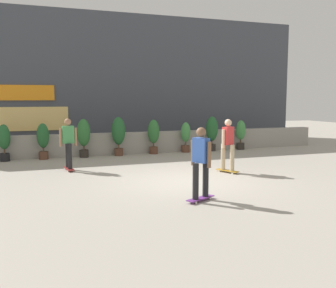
% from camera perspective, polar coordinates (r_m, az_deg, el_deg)
% --- Properties ---
extents(ground_plane, '(48.00, 48.00, 0.00)m').
position_cam_1_polar(ground_plane, '(11.06, 2.63, -5.49)').
color(ground_plane, '#A8A093').
extents(planter_wall, '(18.00, 0.40, 0.90)m').
position_cam_1_polar(planter_wall, '(16.63, -5.24, 0.17)').
color(planter_wall, gray).
rests_on(planter_wall, ground).
extents(building_backdrop, '(20.00, 2.08, 6.50)m').
position_cam_1_polar(building_backdrop, '(20.43, -8.19, 9.20)').
color(building_backdrop, '#424751').
rests_on(building_backdrop, ground).
extents(potted_plant_0, '(0.46, 0.46, 1.39)m').
position_cam_1_polar(potted_plant_0, '(15.65, -22.98, 0.51)').
color(potted_plant_0, black).
rests_on(potted_plant_0, ground).
extents(potted_plant_1, '(0.46, 0.46, 1.40)m').
position_cam_1_polar(potted_plant_1, '(15.63, -17.91, 0.73)').
color(potted_plant_1, brown).
rests_on(potted_plant_1, ground).
extents(potted_plant_2, '(0.53, 0.53, 1.53)m').
position_cam_1_polar(potted_plant_2, '(15.74, -12.31, 1.30)').
color(potted_plant_2, '#2D2823').
rests_on(potted_plant_2, ground).
extents(potted_plant_3, '(0.56, 0.56, 1.59)m').
position_cam_1_polar(potted_plant_3, '(15.98, -7.30, 1.62)').
color(potted_plant_3, brown).
rests_on(potted_plant_3, ground).
extents(potted_plant_4, '(0.49, 0.49, 1.45)m').
position_cam_1_polar(potted_plant_4, '(16.37, -2.14, 1.45)').
color(potted_plant_4, brown).
rests_on(potted_plant_4, ground).
extents(potted_plant_5, '(0.42, 0.42, 1.31)m').
position_cam_1_polar(potted_plant_5, '(16.88, 2.61, 1.25)').
color(potted_plant_5, brown).
rests_on(potted_plant_5, ground).
extents(potted_plant_6, '(0.53, 0.53, 1.54)m').
position_cam_1_polar(potted_plant_6, '(17.39, 6.48, 1.94)').
color(potted_plant_6, '#2D2823').
rests_on(potted_plant_6, ground).
extents(potted_plant_7, '(0.44, 0.44, 1.34)m').
position_cam_1_polar(potted_plant_7, '(18.09, 10.65, 1.59)').
color(potted_plant_7, '#2D2823').
rests_on(potted_plant_7, ground).
extents(skater_far_left, '(0.56, 0.82, 1.70)m').
position_cam_1_polar(skater_far_left, '(12.96, -14.45, 0.32)').
color(skater_far_left, maroon).
rests_on(skater_far_left, ground).
extents(skater_mid_plaza, '(0.52, 0.81, 1.70)m').
position_cam_1_polar(skater_mid_plaza, '(12.32, 8.80, 0.13)').
color(skater_mid_plaza, '#BF8C26').
rests_on(skater_mid_plaza, ground).
extents(skater_foreground, '(0.81, 0.54, 1.70)m').
position_cam_1_polar(skater_foreground, '(8.81, 4.86, -2.43)').
color(skater_foreground, '#72338C').
rests_on(skater_foreground, ground).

